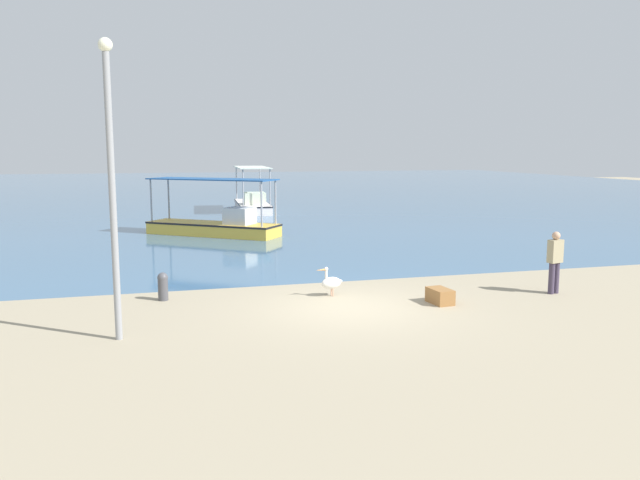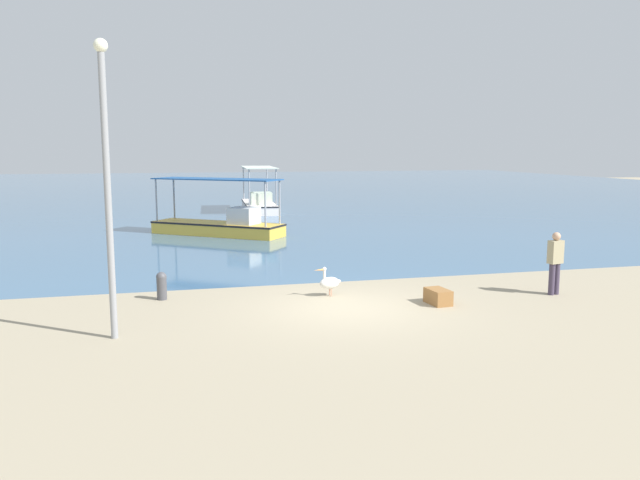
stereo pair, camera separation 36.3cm
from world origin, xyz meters
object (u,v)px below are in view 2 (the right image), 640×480
at_px(pelican, 329,282).
at_px(fishing_boat_far_right, 259,203).
at_px(cargo_crate, 438,297).
at_px(mooring_bollard, 162,285).
at_px(fisherman_standing, 555,261).
at_px(fishing_boat_far_left, 221,223).
at_px(lamp_post, 107,175).

bearing_deg(pelican, fishing_boat_far_right, 86.07).
height_order(pelican, cargo_crate, pelican).
distance_m(pelican, mooring_bollard, 4.37).
distance_m(fishing_boat_far_right, fisherman_standing, 24.75).
bearing_deg(cargo_crate, fishing_boat_far_left, 106.42).
distance_m(fisherman_standing, cargo_crate, 3.54).
bearing_deg(fisherman_standing, pelican, 167.77).
height_order(fishing_boat_far_right, fisherman_standing, fishing_boat_far_right).
distance_m(fishing_boat_far_left, fisherman_standing, 15.94).
bearing_deg(pelican, fishing_boat_far_left, 97.80).
xyz_separation_m(fishing_boat_far_left, mooring_bollard, (-2.58, -12.02, -0.15)).
height_order(fisherman_standing, cargo_crate, fisherman_standing).
relative_size(pelican, lamp_post, 0.13).
relative_size(fishing_boat_far_right, fisherman_standing, 3.73).
height_order(mooring_bollard, fisherman_standing, fisherman_standing).
distance_m(pelican, cargo_crate, 2.86).
relative_size(fishing_boat_far_left, lamp_post, 0.99).
relative_size(fishing_boat_far_right, pelican, 7.88).
xyz_separation_m(pelican, cargo_crate, (2.44, -1.49, -0.19)).
xyz_separation_m(fishing_boat_far_left, cargo_crate, (4.18, -14.19, -0.35)).
relative_size(pelican, cargo_crate, 1.09).
distance_m(fishing_boat_far_left, lamp_post, 15.88).
bearing_deg(cargo_crate, fishing_boat_far_right, 91.99).
height_order(pelican, fisherman_standing, fisherman_standing).
xyz_separation_m(fishing_boat_far_right, mooring_bollard, (-5.91, -22.41, -0.17)).
bearing_deg(fisherman_standing, cargo_crate, -176.56).
bearing_deg(lamp_post, cargo_crate, 7.64).
height_order(fishing_boat_far_left, mooring_bollard, fishing_boat_far_left).
relative_size(fisherman_standing, cargo_crate, 2.30).
bearing_deg(mooring_bollard, lamp_post, -106.47).
xyz_separation_m(fishing_boat_far_right, lamp_post, (-6.85, -25.61, 2.80)).
relative_size(lamp_post, cargo_crate, 8.18).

